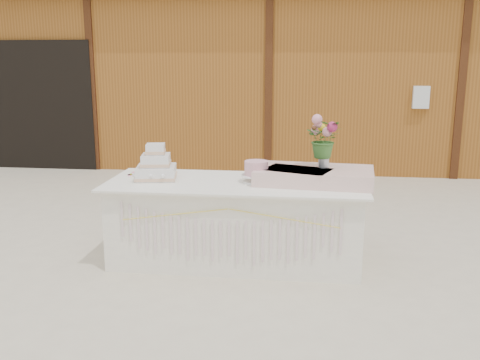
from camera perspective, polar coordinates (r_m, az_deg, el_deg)
name	(u,v)px	position (r m, az deg, el deg)	size (l,w,h in m)	color
ground	(236,260)	(5.19, -0.42, -8.51)	(80.00, 80.00, 0.00)	beige
barn	(276,70)	(10.81, 3.84, 11.63)	(12.60, 4.60, 3.30)	brown
cake_table	(236,221)	(5.06, -0.44, -4.44)	(2.40, 1.00, 0.77)	white
wedding_cake	(156,167)	(5.13, -8.94, 1.38)	(0.43, 0.43, 0.34)	white
pink_cake_stand	(256,170)	(4.92, 1.75, 1.02)	(0.28, 0.28, 0.20)	white
satin_runner	(314,176)	(4.96, 7.93, 0.47)	(1.06, 0.61, 0.13)	beige
flower_vase	(324,160)	(5.00, 8.93, 2.12)	(0.10, 0.10, 0.14)	silver
bouquet	(325,134)	(4.96, 9.02, 4.91)	(0.32, 0.28, 0.35)	#3B6E2C
loose_flowers	(130,175)	(5.31, -11.63, 0.50)	(0.14, 0.35, 0.02)	#FE9BB9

